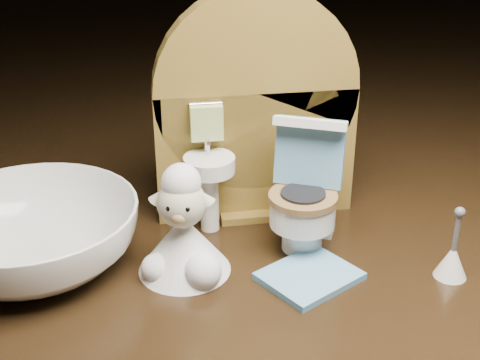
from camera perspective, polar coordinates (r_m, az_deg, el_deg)
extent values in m
cube|color=#392613|center=(0.43, 2.84, -12.66)|extent=(2.50, 2.50, 0.10)
cube|color=olive|center=(0.44, 1.33, 2.28)|extent=(0.13, 0.02, 0.09)
cylinder|color=olive|center=(0.42, 1.39, 7.64)|extent=(0.13, 0.02, 0.13)
cube|color=olive|center=(0.45, 1.28, -2.40)|extent=(0.05, 0.04, 0.01)
cylinder|color=white|center=(0.43, -2.63, -1.57)|extent=(0.01, 0.01, 0.04)
cylinder|color=white|center=(0.41, -2.64, 1.33)|extent=(0.03, 0.03, 0.01)
cylinder|color=silver|center=(0.42, -2.82, 3.09)|extent=(0.00, 0.00, 0.01)
cube|color=#B7D07A|center=(0.41, -2.87, 4.89)|extent=(0.02, 0.01, 0.02)
cube|color=olive|center=(0.43, 6.30, 3.15)|extent=(0.02, 0.01, 0.02)
cylinder|color=#D9CB84|center=(0.43, 6.47, 2.10)|extent=(0.02, 0.02, 0.02)
cylinder|color=white|center=(0.41, 5.32, -4.68)|extent=(0.02, 0.02, 0.02)
cylinder|color=white|center=(0.40, 5.34, -2.75)|extent=(0.04, 0.04, 0.02)
cylinder|color=brown|center=(0.40, 5.40, -1.51)|extent=(0.04, 0.04, 0.00)
cube|color=white|center=(0.42, 5.94, -1.44)|extent=(0.04, 0.03, 0.05)
cube|color=#5C95BE|center=(0.40, 5.97, 2.37)|extent=(0.04, 0.03, 0.04)
cube|color=white|center=(0.39, 6.00, 4.84)|extent=(0.04, 0.03, 0.01)
cylinder|color=gold|center=(0.41, 7.42, 2.25)|extent=(0.01, 0.01, 0.01)
cube|color=#5C95BE|center=(0.39, 5.94, -8.16)|extent=(0.07, 0.06, 0.00)
cone|color=white|center=(0.40, 17.63, -6.58)|extent=(0.02, 0.02, 0.02)
cylinder|color=#59595B|center=(0.39, 18.00, -4.25)|extent=(0.00, 0.00, 0.02)
sphere|color=#59595B|center=(0.39, 18.26, -2.62)|extent=(0.01, 0.01, 0.01)
cone|color=white|center=(0.39, -4.82, -5.40)|extent=(0.05, 0.05, 0.04)
sphere|color=white|center=(0.38, -3.19, -7.77)|extent=(0.02, 0.02, 0.02)
sphere|color=white|center=(0.39, -7.13, -7.49)|extent=(0.02, 0.02, 0.02)
sphere|color=beige|center=(0.37, -5.02, -1.99)|extent=(0.03, 0.03, 0.03)
sphere|color=tan|center=(0.36, -5.23, -3.09)|extent=(0.01, 0.01, 0.01)
sphere|color=white|center=(0.37, -5.04, -0.26)|extent=(0.02, 0.02, 0.02)
cone|color=beige|center=(0.37, -6.90, -1.31)|extent=(0.01, 0.01, 0.01)
cone|color=beige|center=(0.37, -3.07, -1.44)|extent=(0.01, 0.01, 0.01)
sphere|color=black|center=(0.36, -6.07, -2.42)|extent=(0.00, 0.00, 0.00)
sphere|color=black|center=(0.36, -4.52, -2.48)|extent=(0.00, 0.00, 0.00)
imported|color=white|center=(0.41, -17.24, -4.65)|extent=(0.13, 0.13, 0.04)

